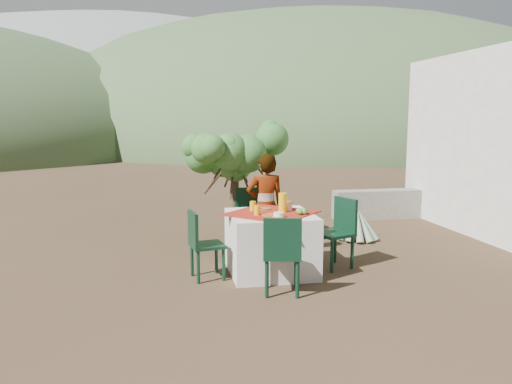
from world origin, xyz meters
The scene contains 24 objects.
ground centered at (0.00, 0.00, 0.00)m, with size 160.00×160.00×0.00m, color #332717.
table centered at (0.39, 0.46, 0.38)m, with size 1.30×1.30×0.76m.
chair_far centered at (0.33, 1.57, 0.51)m, with size 0.44×0.44×0.91m.
chair_near centered at (0.33, -0.37, 0.49)m, with size 0.49×0.49×0.88m.
chair_left centered at (-0.48, 0.36, 0.46)m, with size 0.44×0.44×0.83m.
chair_right centered at (1.30, 0.53, 0.50)m, with size 0.53×0.53×0.90m.
person centered at (0.47, 1.14, 0.72)m, with size 0.53×0.35×1.44m, color #8C6651.
shrub_tree centered at (0.22, 1.93, 1.29)m, with size 1.39×1.37×1.64m.
agave centered at (2.11, 1.84, 0.24)m, with size 0.68×0.67×0.72m.
stone_wall centered at (3.60, 3.40, 0.28)m, with size 2.60×0.35×0.55m, color gray.
hill_near_right centered at (12.00, 36.00, 0.00)m, with size 48.00×48.00×20.00m, color #385831.
hill_far_center centered at (-4.00, 52.00, 0.00)m, with size 60.00×60.00×24.00m, color slate.
hill_far_right centered at (28.00, 46.00, 0.00)m, with size 36.00×36.00×14.00m, color slate.
plate_far centered at (0.34, 0.71, 0.77)m, with size 0.20×0.20×0.01m, color brown.
plate_near centered at (0.33, 0.29, 0.77)m, with size 0.20×0.20×0.01m, color brown.
glass_far centered at (0.19, 0.63, 0.82)m, with size 0.07×0.07×0.12m, color #F0AF0F.
glass_near centered at (0.19, 0.34, 0.82)m, with size 0.07×0.07×0.12m, color #F0AF0F.
juice_pitcher centered at (0.55, 0.49, 0.88)m, with size 0.11×0.11×0.24m, color #F0AF0F.
bowl_plate centered at (0.42, 0.16, 0.77)m, with size 0.17×0.17×0.01m, color brown.
white_bowl centered at (0.42, 0.16, 0.80)m, with size 0.13×0.13×0.05m, color white.
jar_left centered at (0.64, 0.63, 0.81)m, with size 0.06×0.06×0.10m, color #CC6324.
jar_right centered at (0.68, 0.65, 0.81)m, with size 0.07×0.07×0.10m, color #CC6324.
napkin_holder centered at (0.63, 0.52, 0.81)m, with size 0.07×0.04×0.09m, color white.
fruit_cluster centered at (0.73, 0.28, 0.80)m, with size 0.15×0.14×0.07m.
Camera 1 is at (-0.96, -5.44, 1.92)m, focal length 35.00 mm.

